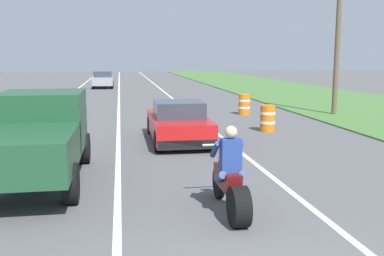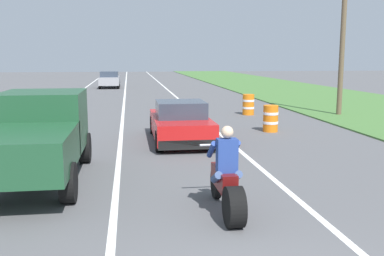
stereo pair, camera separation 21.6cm
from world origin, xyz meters
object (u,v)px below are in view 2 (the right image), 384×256
(motorcycle_with_rider, at_px, (227,183))
(distant_car_far_ahead, at_px, (110,79))
(construction_barrel_nearest, at_px, (271,118))
(construction_barrel_mid, at_px, (248,104))
(pickup_truck_left_lane_dark_green, at_px, (37,134))
(sports_car_red, at_px, (180,123))

(motorcycle_with_rider, height_order, distant_car_far_ahead, motorcycle_with_rider)
(construction_barrel_nearest, height_order, construction_barrel_mid, same)
(distant_car_far_ahead, bearing_deg, pickup_truck_left_lane_dark_green, -90.66)
(sports_car_red, bearing_deg, construction_barrel_nearest, 22.16)
(sports_car_red, relative_size, construction_barrel_mid, 4.30)
(pickup_truck_left_lane_dark_green, xyz_separation_m, construction_barrel_nearest, (7.35, 5.81, -0.60))
(motorcycle_with_rider, bearing_deg, sports_car_red, 90.17)
(sports_car_red, height_order, construction_barrel_nearest, sports_car_red)
(sports_car_red, xyz_separation_m, pickup_truck_left_lane_dark_green, (-3.74, -4.34, 0.48))
(construction_barrel_nearest, distance_m, construction_barrel_mid, 4.90)
(construction_barrel_mid, bearing_deg, distant_car_far_ahead, 110.50)
(pickup_truck_left_lane_dark_green, relative_size, construction_barrel_mid, 4.80)
(construction_barrel_mid, bearing_deg, sports_car_red, -122.73)
(sports_car_red, distance_m, construction_barrel_nearest, 3.90)
(pickup_truck_left_lane_dark_green, bearing_deg, distant_car_far_ahead, 89.34)
(motorcycle_with_rider, relative_size, construction_barrel_nearest, 2.21)
(construction_barrel_nearest, height_order, distant_car_far_ahead, distant_car_far_ahead)
(pickup_truck_left_lane_dark_green, distance_m, distant_car_far_ahead, 30.68)
(motorcycle_with_rider, distance_m, construction_barrel_mid, 13.98)
(pickup_truck_left_lane_dark_green, distance_m, construction_barrel_mid, 13.26)
(motorcycle_with_rider, height_order, sports_car_red, motorcycle_with_rider)
(construction_barrel_mid, relative_size, distant_car_far_ahead, 0.25)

